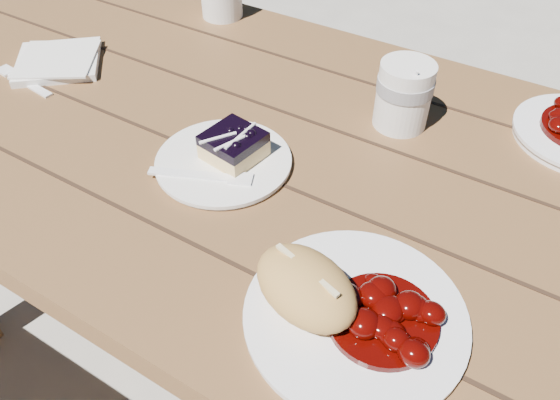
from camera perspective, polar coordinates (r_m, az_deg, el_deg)
The scene contains 10 objects.
picnic_table at distance 0.94m, azimuth 7.40°, elevation -4.86°, with size 2.00×1.55×0.75m.
main_plate at distance 0.64m, azimuth 7.83°, elevation -12.08°, with size 0.25×0.25×0.02m, color white.
goulash_stew at distance 0.62m, azimuth 10.84°, elevation -11.36°, with size 0.12×0.12×0.04m, color #410402, non-canonical shape.
bread_roll at distance 0.61m, azimuth 2.71°, elevation -9.05°, with size 0.13×0.09×0.07m, color tan.
dessert_plate at distance 0.84m, azimuth -5.91°, elevation 3.96°, with size 0.20×0.20×0.01m, color white.
blueberry_cake at distance 0.82m, azimuth -4.87°, elevation 5.74°, with size 0.09×0.09×0.05m.
fork_dessert at distance 0.81m, azimuth -9.37°, elevation 2.68°, with size 0.03×0.16×0.01m, color white, non-canonical shape.
coffee_cup at distance 0.91m, azimuth 12.79°, elevation 10.64°, with size 0.09×0.09×0.11m, color white.
napkin_stack at distance 1.16m, azimuth -22.16°, elevation 13.27°, with size 0.15×0.15×0.01m, color white.
fork_table at distance 1.11m, azimuth -24.76°, elevation 10.95°, with size 0.03×0.16×0.01m, color white, non-canonical shape.
Camera 1 is at (0.22, -0.59, 1.29)m, focal length 35.00 mm.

